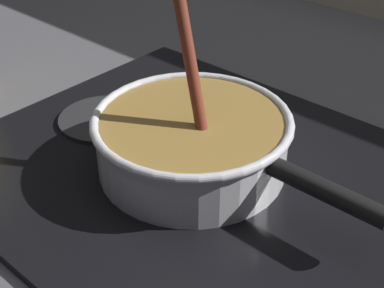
# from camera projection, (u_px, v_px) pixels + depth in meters

# --- Properties ---
(ground) EXTENTS (2.40, 1.60, 0.04)m
(ground) POSITION_uv_depth(u_px,v_px,m) (135.00, 252.00, 0.59)
(ground) COLOR #4C4C51
(hob_plate) EXTENTS (0.56, 0.48, 0.01)m
(hob_plate) POSITION_uv_depth(u_px,v_px,m) (192.00, 171.00, 0.67)
(hob_plate) COLOR black
(hob_plate) RESTS_ON ground
(burner_ring) EXTENTS (0.17, 0.17, 0.01)m
(burner_ring) POSITION_uv_depth(u_px,v_px,m) (192.00, 164.00, 0.67)
(burner_ring) COLOR #592D0C
(burner_ring) RESTS_ON hob_plate
(spare_burner) EXTENTS (0.13, 0.13, 0.01)m
(spare_burner) POSITION_uv_depth(u_px,v_px,m) (104.00, 119.00, 0.76)
(spare_burner) COLOR #262628
(spare_burner) RESTS_ON hob_plate
(cooking_pan) EXTENTS (0.36, 0.24, 0.29)m
(cooking_pan) POSITION_uv_depth(u_px,v_px,m) (193.00, 140.00, 0.64)
(cooking_pan) COLOR silver
(cooking_pan) RESTS_ON hob_plate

